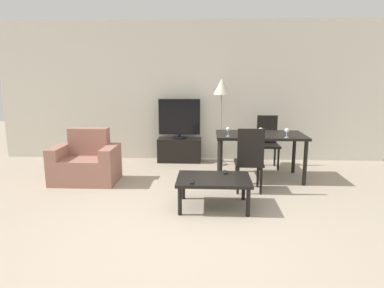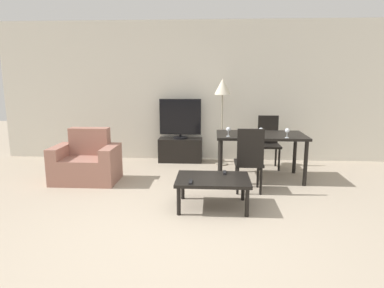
% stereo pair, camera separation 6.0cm
% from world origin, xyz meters
% --- Properties ---
extents(ground_plane, '(18.00, 18.00, 0.00)m').
position_xyz_m(ground_plane, '(0.00, 0.00, 0.00)').
color(ground_plane, tan).
extents(wall_back, '(7.63, 0.06, 2.70)m').
position_xyz_m(wall_back, '(0.00, 3.48, 1.35)').
color(wall_back, silver).
rests_on(wall_back, ground_plane).
extents(armchair, '(0.99, 0.66, 0.83)m').
position_xyz_m(armchair, '(-1.58, 1.86, 0.30)').
color(armchair, '#9E6B5B').
rests_on(armchair, ground_plane).
extents(tv_stand, '(0.84, 0.36, 0.46)m').
position_xyz_m(tv_stand, '(-0.21, 3.23, 0.23)').
color(tv_stand, black).
rests_on(tv_stand, ground_plane).
extents(tv, '(0.80, 0.28, 0.76)m').
position_xyz_m(tv, '(-0.21, 3.22, 0.85)').
color(tv, black).
rests_on(tv, tv_stand).
extents(coffee_table, '(0.93, 0.67, 0.39)m').
position_xyz_m(coffee_table, '(0.43, 0.86, 0.34)').
color(coffee_table, black).
rests_on(coffee_table, ground_plane).
extents(dining_table, '(1.41, 0.82, 0.74)m').
position_xyz_m(dining_table, '(1.19, 2.17, 0.65)').
color(dining_table, black).
rests_on(dining_table, ground_plane).
extents(dining_chair_near, '(0.40, 0.40, 0.94)m').
position_xyz_m(dining_chair_near, '(0.94, 1.45, 0.51)').
color(dining_chair_near, black).
rests_on(dining_chair_near, ground_plane).
extents(dining_chair_far, '(0.40, 0.40, 0.94)m').
position_xyz_m(dining_chair_far, '(1.43, 2.90, 0.51)').
color(dining_chair_far, black).
rests_on(dining_chair_far, ground_plane).
extents(floor_lamp, '(0.30, 0.30, 1.61)m').
position_xyz_m(floor_lamp, '(0.59, 3.04, 1.37)').
color(floor_lamp, gray).
rests_on(floor_lamp, ground_plane).
extents(remote_primary, '(0.04, 0.15, 0.02)m').
position_xyz_m(remote_primary, '(0.58, 1.09, 0.40)').
color(remote_primary, black).
rests_on(remote_primary, coffee_table).
extents(remote_secondary, '(0.04, 0.15, 0.02)m').
position_xyz_m(remote_secondary, '(0.16, 0.64, 0.40)').
color(remote_secondary, black).
rests_on(remote_secondary, coffee_table).
extents(wine_glass_left, '(0.07, 0.07, 0.15)m').
position_xyz_m(wine_glass_left, '(1.53, 1.85, 0.84)').
color(wine_glass_left, silver).
rests_on(wine_glass_left, dining_table).
extents(wine_glass_center, '(0.07, 0.07, 0.15)m').
position_xyz_m(wine_glass_center, '(1.15, 1.89, 0.84)').
color(wine_glass_center, silver).
rests_on(wine_glass_center, dining_table).
extents(wine_glass_right, '(0.07, 0.07, 0.15)m').
position_xyz_m(wine_glass_right, '(0.66, 1.92, 0.84)').
color(wine_glass_right, silver).
rests_on(wine_glass_right, dining_table).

